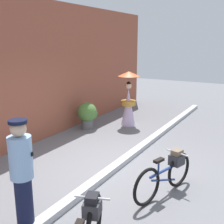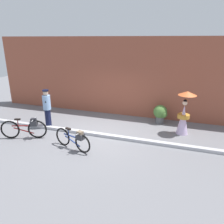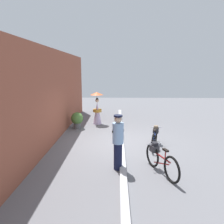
{
  "view_description": "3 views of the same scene",
  "coord_description": "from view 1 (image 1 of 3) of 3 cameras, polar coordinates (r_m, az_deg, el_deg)",
  "views": [
    {
      "loc": [
        -5.13,
        -2.89,
        2.79
      ],
      "look_at": [
        0.24,
        0.24,
        1.24
      ],
      "focal_mm": 45.41,
      "sensor_mm": 36.0,
      "label": 1
    },
    {
      "loc": [
        3.05,
        -7.57,
        3.81
      ],
      "look_at": [
        0.46,
        0.23,
        1.02
      ],
      "focal_mm": 34.73,
      "sensor_mm": 36.0,
      "label": 2
    },
    {
      "loc": [
        -8.79,
        0.18,
        3.06
      ],
      "look_at": [
        0.66,
        0.42,
        1.2
      ],
      "focal_mm": 34.41,
      "sensor_mm": 36.0,
      "label": 3
    }
  ],
  "objects": [
    {
      "name": "sidewalk_curb",
      "position": [
        6.49,
        0.8,
        -10.84
      ],
      "size": [
        14.0,
        0.2,
        0.12
      ],
      "primitive_type": "cube",
      "color": "#B2B2B7",
      "rests_on": "ground_plane"
    },
    {
      "name": "building_wall",
      "position": [
        7.87,
        -18.85,
        7.26
      ],
      "size": [
        14.0,
        0.4,
        3.93
      ],
      "primitive_type": "cube",
      "color": "brown",
      "rests_on": "ground_plane"
    },
    {
      "name": "ground_plane",
      "position": [
        6.52,
        0.8,
        -11.32
      ],
      "size": [
        30.0,
        30.0,
        0.0
      ],
      "primitive_type": "plane",
      "color": "slate"
    },
    {
      "name": "potted_plant_by_door",
      "position": [
        9.26,
        -4.89,
        -0.4
      ],
      "size": [
        0.65,
        0.64,
        0.87
      ],
      "color": "#59595B",
      "rests_on": "ground_plane"
    },
    {
      "name": "person_with_parasol",
      "position": [
        9.55,
        3.33,
        2.52
      ],
      "size": [
        0.73,
        0.73,
        1.83
      ],
      "color": "silver",
      "rests_on": "ground_plane"
    },
    {
      "name": "bicycle_far_side",
      "position": [
        5.48,
        10.94,
        -11.96
      ],
      "size": [
        1.62,
        0.6,
        0.79
      ],
      "color": "black",
      "rests_on": "ground_plane"
    },
    {
      "name": "person_officer",
      "position": [
        4.42,
        -17.69,
        -11.59
      ],
      "size": [
        0.34,
        0.37,
        1.73
      ],
      "color": "#141938",
      "rests_on": "ground_plane"
    }
  ]
}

